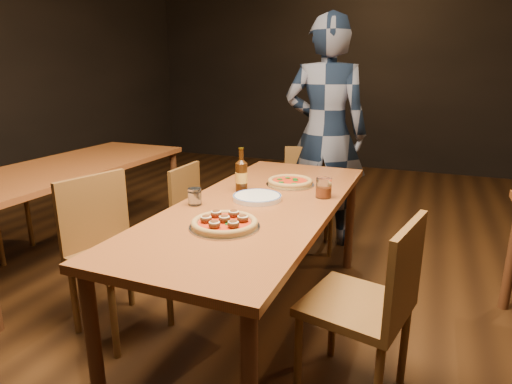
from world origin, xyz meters
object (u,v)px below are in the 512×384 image
at_px(pizza_margherita, 290,182).
at_px(beer_bottle, 241,176).
at_px(table_left, 66,175).
at_px(chair_main_e, 356,303).
at_px(table_main, 259,214).
at_px(chair_main_nw, 119,255).
at_px(chair_main_sw, 208,220).
at_px(plate_stack, 257,197).
at_px(pizza_meatball, 225,223).
at_px(water_glass, 195,197).
at_px(chair_end, 309,198).
at_px(amber_glass, 324,188).
at_px(diner, 325,134).

relative_size(pizza_margherita, beer_bottle, 1.18).
height_order(table_left, chair_main_e, chair_main_e).
xyz_separation_m(table_main, chair_main_nw, (-0.70, -0.34, -0.22)).
height_order(chair_main_sw, chair_main_e, chair_main_e).
relative_size(chair_main_sw, plate_stack, 3.06).
bearing_deg(chair_main_sw, pizza_meatball, -147.13).
bearing_deg(plate_stack, table_left, 171.04).
relative_size(table_left, water_glass, 22.17).
relative_size(table_main, pizza_margherita, 6.68).
bearing_deg(chair_main_sw, beer_bottle, -127.71).
distance_m(table_main, chair_main_e, 0.73).
bearing_deg(chair_main_sw, water_glass, -156.56).
distance_m(chair_main_sw, beer_bottle, 0.67).
relative_size(chair_main_sw, pizza_meatball, 2.54).
bearing_deg(chair_main_sw, plate_stack, -128.20).
height_order(table_left, pizza_meatball, pizza_meatball).
xyz_separation_m(chair_end, amber_glass, (0.35, -0.97, 0.37)).
relative_size(table_main, chair_main_nw, 2.17).
distance_m(chair_main_sw, pizza_meatball, 1.12).
bearing_deg(diner, table_left, 27.22).
relative_size(chair_main_sw, beer_bottle, 3.26).
distance_m(chair_main_e, chair_end, 1.67).
relative_size(beer_bottle, diner, 0.14).
distance_m(pizza_meatball, pizza_margherita, 0.83).
bearing_deg(chair_main_sw, chair_main_e, -124.86).
xyz_separation_m(chair_end, plate_stack, (0.02, -1.16, 0.33)).
bearing_deg(table_left, beer_bottle, -5.31).
distance_m(chair_main_sw, water_glass, 0.80).
bearing_deg(beer_bottle, diner, 81.06).
relative_size(pizza_meatball, plate_stack, 1.21).
bearing_deg(diner, chair_main_nw, 62.17).
xyz_separation_m(water_glass, amber_glass, (0.60, 0.39, 0.01)).
xyz_separation_m(table_main, amber_glass, (0.30, 0.22, 0.13)).
distance_m(table_left, plate_stack, 1.69).
bearing_deg(amber_glass, chair_main_nw, -150.52).
distance_m(chair_main_sw, amber_glass, 1.00).
relative_size(table_main, chair_main_e, 2.21).
xyz_separation_m(table_left, chair_main_e, (2.30, -0.65, -0.23)).
distance_m(table_left, chair_main_e, 2.40).
bearing_deg(chair_main_sw, diner, -32.80).
distance_m(plate_stack, water_glass, 0.35).
xyz_separation_m(table_left, water_glass, (1.40, -0.48, 0.12)).
xyz_separation_m(table_left, diner, (1.72, 1.11, 0.26)).
relative_size(beer_bottle, water_glass, 2.81).
xyz_separation_m(chair_main_nw, beer_bottle, (0.52, 0.50, 0.38)).
distance_m(chair_main_nw, pizza_margherita, 1.10).
bearing_deg(amber_glass, plate_stack, -150.88).
distance_m(chair_main_sw, pizza_margherita, 0.72).
bearing_deg(chair_main_sw, pizza_margherita, -95.88).
bearing_deg(diner, chair_end, 67.72).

